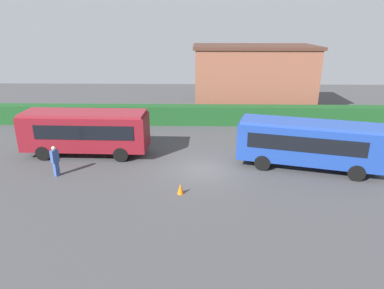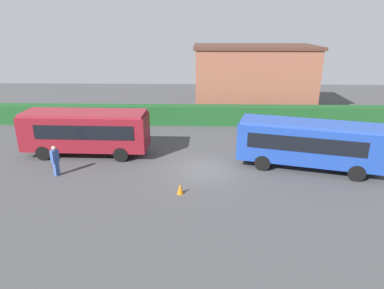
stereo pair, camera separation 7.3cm
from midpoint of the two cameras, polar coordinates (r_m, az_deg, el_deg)
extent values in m
plane|color=#424244|center=(22.12, 1.91, -4.11)|extent=(64.00, 64.00, 0.00)
cube|color=maroon|center=(25.02, -17.26, 2.10)|extent=(8.64, 2.68, 2.39)
cube|color=maroon|center=(24.68, -17.57, 4.96)|extent=(8.37, 2.48, 0.20)
cube|color=black|center=(23.72, -17.63, 1.84)|extent=(6.69, 0.21, 0.95)
cube|color=black|center=(25.97, -15.81, 3.53)|extent=(6.69, 0.21, 0.95)
cube|color=black|center=(26.71, -26.05, 2.69)|extent=(0.09, 2.02, 1.00)
cube|color=silver|center=(26.53, -26.28, 4.19)|extent=(0.08, 1.35, 0.28)
cylinder|color=black|center=(25.46, -23.45, -1.33)|extent=(1.01, 0.31, 1.00)
cylinder|color=black|center=(27.38, -21.47, 0.35)|extent=(1.01, 0.31, 1.00)
cylinder|color=black|center=(23.62, -11.78, -1.64)|extent=(1.01, 0.31, 1.00)
cylinder|color=black|center=(25.67, -10.57, 0.18)|extent=(1.01, 0.31, 1.00)
sphere|color=silver|center=(26.47, -26.39, -0.08)|extent=(0.22, 0.22, 0.22)
sphere|color=silver|center=(27.59, -25.09, 0.87)|extent=(0.22, 0.22, 0.22)
cube|color=navy|center=(22.82, 18.78, 0.18)|extent=(9.14, 4.58, 2.32)
cube|color=#2747A0|center=(22.46, 19.13, 3.22)|extent=(8.84, 4.33, 0.20)
cube|color=black|center=(23.85, 18.07, 1.79)|extent=(6.66, 1.85, 0.93)
cube|color=black|center=(21.60, 18.14, -0.05)|extent=(6.66, 1.85, 0.93)
cylinder|color=black|center=(24.53, 24.80, -2.30)|extent=(1.04, 0.53, 1.00)
cylinder|color=black|center=(22.57, 25.46, -4.25)|extent=(1.04, 0.53, 1.00)
cylinder|color=black|center=(24.24, 11.96, -1.09)|extent=(1.04, 0.53, 1.00)
cylinder|color=black|center=(22.25, 11.46, -2.97)|extent=(1.04, 0.53, 1.00)
sphere|color=silver|center=(24.34, 29.01, -2.14)|extent=(0.22, 0.22, 0.22)
cube|color=black|center=(28.20, -19.76, 0.97)|extent=(0.35, 0.35, 0.87)
cube|color=olive|center=(27.97, -19.95, 2.55)|extent=(0.47, 0.45, 0.76)
sphere|color=beige|center=(27.83, -20.07, 3.54)|extent=(0.24, 0.24, 0.24)
cube|color=#334C8C|center=(22.64, -21.59, -3.77)|extent=(0.35, 0.37, 0.89)
cube|color=#334C8C|center=(22.34, -21.86, -1.80)|extent=(0.45, 0.52, 0.78)
sphere|color=beige|center=(22.17, -22.02, -0.57)|extent=(0.24, 0.24, 0.24)
cube|color=silver|center=(26.73, 21.90, -0.43)|extent=(0.36, 0.39, 0.76)
cube|color=maroon|center=(26.51, 22.10, 1.02)|extent=(0.45, 0.56, 0.67)
sphere|color=tan|center=(26.38, 22.22, 1.92)|extent=(0.21, 0.21, 0.21)
cube|color=#1A4B20|center=(31.67, 1.74, 4.90)|extent=(44.00, 1.39, 1.71)
cube|color=brown|center=(36.96, 9.91, 10.47)|extent=(11.83, 6.58, 6.39)
cube|color=#4C2D23|center=(36.60, 10.22, 15.64)|extent=(12.30, 6.84, 0.30)
cone|color=orange|center=(18.99, -2.04, -7.32)|extent=(0.36, 0.36, 0.60)
camera|label=1|loc=(0.04, -90.09, -0.03)|focal=32.26mm
camera|label=2|loc=(0.04, 89.91, 0.03)|focal=32.26mm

